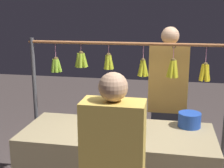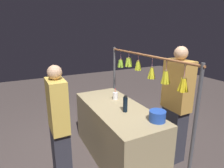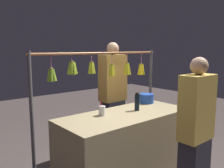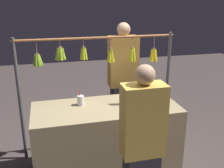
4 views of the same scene
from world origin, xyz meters
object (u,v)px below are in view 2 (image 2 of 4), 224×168
object	(u,v)px
blue_bucket	(157,116)
drink_cup	(115,96)
water_bottle	(125,104)
vendor_person	(176,107)
customer_person	(59,128)

from	to	relation	value
blue_bucket	drink_cup	bearing A→B (deg)	6.99
water_bottle	drink_cup	xyz separation A→B (m)	(0.51, -0.11, -0.05)
vendor_person	water_bottle	bearing A→B (deg)	73.94
customer_person	water_bottle	bearing A→B (deg)	-95.61
customer_person	vendor_person	bearing A→B (deg)	-100.40
blue_bucket	vendor_person	distance (m)	0.58
vendor_person	customer_person	bearing A→B (deg)	79.60
drink_cup	vendor_person	bearing A→B (deg)	-138.12
drink_cup	customer_person	bearing A→B (deg)	112.12
vendor_person	blue_bucket	bearing A→B (deg)	112.15
drink_cup	water_bottle	bearing A→B (deg)	168.29
customer_person	blue_bucket	bearing A→B (deg)	-114.70
water_bottle	customer_person	xyz separation A→B (m)	(0.09, 0.92, -0.19)
water_bottle	customer_person	bearing A→B (deg)	84.39
drink_cup	customer_person	xyz separation A→B (m)	(-0.42, 1.03, -0.14)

